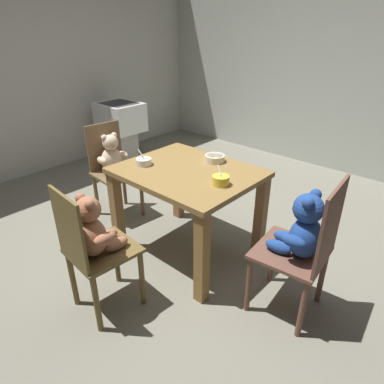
{
  "coord_description": "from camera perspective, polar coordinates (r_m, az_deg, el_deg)",
  "views": [
    {
      "loc": [
        1.58,
        -1.69,
        1.7
      ],
      "look_at": [
        0.0,
        0.05,
        0.52
      ],
      "focal_mm": 31.75,
      "sensor_mm": 36.0,
      "label": 1
    }
  ],
  "objects": [
    {
      "name": "ground_plane",
      "position": [
        2.88,
        -0.68,
        -9.96
      ],
      "size": [
        5.2,
        5.2,
        0.04
      ],
      "color": "slate"
    },
    {
      "name": "wall_rear",
      "position": [
        4.54,
        23.43,
        21.13
      ],
      "size": [
        5.2,
        0.08,
        2.83
      ],
      "primitive_type": "cube",
      "color": "#B5BAAE",
      "rests_on": "ground_plane"
    },
    {
      "name": "wall_left",
      "position": [
        4.48,
        -27.4,
        20.35
      ],
      "size": [
        0.08,
        5.2,
        2.83
      ],
      "primitive_type": "cube",
      "color": "#B7B4A8",
      "rests_on": "ground_plane"
    },
    {
      "name": "dining_table",
      "position": [
        2.57,
        -0.75,
        0.84
      ],
      "size": [
        1.0,
        0.81,
        0.72
      ],
      "color": "olive",
      "rests_on": "ground_plane"
    },
    {
      "name": "teddy_chair_near_front",
      "position": [
        2.11,
        -16.25,
        -7.31
      ],
      "size": [
        0.39,
        0.41,
        0.89
      ],
      "rotation": [
        0.0,
        0.0,
        1.5
      ],
      "color": "brown",
      "rests_on": "ground_plane"
    },
    {
      "name": "teddy_chair_near_right",
      "position": [
        2.11,
        18.13,
        -6.99
      ],
      "size": [
        0.45,
        0.46,
        0.94
      ],
      "rotation": [
        0.0,
        0.0,
        3.24
      ],
      "color": "brown",
      "rests_on": "ground_plane"
    },
    {
      "name": "teddy_chair_near_left",
      "position": [
        3.23,
        -13.18,
        4.98
      ],
      "size": [
        0.4,
        0.4,
        0.88
      ],
      "rotation": [
        0.0,
        0.0,
        -0.09
      ],
      "color": "brown",
      "rests_on": "ground_plane"
    },
    {
      "name": "porridge_bowl_cream_far_center",
      "position": [
        2.66,
        3.84,
        5.68
      ],
      "size": [
        0.16,
        0.16,
        0.05
      ],
      "color": "beige",
      "rests_on": "dining_table"
    },
    {
      "name": "porridge_bowl_white_near_left",
      "position": [
        2.62,
        -8.11,
        5.09
      ],
      "size": [
        0.13,
        0.12,
        0.11
      ],
      "color": "silver",
      "rests_on": "dining_table"
    },
    {
      "name": "porridge_bowl_yellow_near_right",
      "position": [
        2.27,
        4.85,
        2.02
      ],
      "size": [
        0.12,
        0.12,
        0.12
      ],
      "color": "yellow",
      "rests_on": "dining_table"
    },
    {
      "name": "sink_basin",
      "position": [
        4.63,
        -11.87,
        11.13
      ],
      "size": [
        0.55,
        0.47,
        0.77
      ],
      "color": "#B7B2A8",
      "rests_on": "ground_plane"
    }
  ]
}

